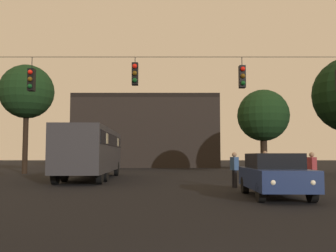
% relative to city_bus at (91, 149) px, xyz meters
% --- Properties ---
extents(ground_plane, '(168.00, 168.00, 0.00)m').
position_rel_city_bus_xyz_m(ground_plane, '(5.53, 5.32, -1.87)').
color(ground_plane, black).
rests_on(ground_plane, ground).
extents(overhead_signal_span, '(20.09, 0.44, 6.55)m').
position_rel_city_bus_xyz_m(overhead_signal_span, '(5.51, -7.43, 1.85)').
color(overhead_signal_span, black).
rests_on(overhead_signal_span, ground).
extents(city_bus, '(2.86, 11.07, 3.00)m').
position_rel_city_bus_xyz_m(city_bus, '(0.00, 0.00, 0.00)').
color(city_bus, '#2D2D33').
rests_on(city_bus, ground).
extents(car_near_right, '(1.91, 4.38, 1.52)m').
position_rel_city_bus_xyz_m(car_near_right, '(8.36, -10.11, -1.07)').
color(car_near_right, navy).
rests_on(car_near_right, ground).
extents(pedestrian_crossing_left, '(0.36, 0.42, 1.59)m').
position_rel_city_bus_xyz_m(pedestrian_crossing_left, '(7.66, -6.14, -0.97)').
color(pedestrian_crossing_left, black).
rests_on(pedestrian_crossing_left, ground).
extents(pedestrian_crossing_center, '(0.33, 0.41, 1.59)m').
position_rel_city_bus_xyz_m(pedestrian_crossing_center, '(10.83, -7.03, -0.97)').
color(pedestrian_crossing_center, black).
rests_on(pedestrian_crossing_center, ground).
extents(pedestrian_crossing_right, '(0.34, 0.42, 1.68)m').
position_rel_city_bus_xyz_m(pedestrian_crossing_right, '(9.76, -3.31, -0.92)').
color(pedestrian_crossing_right, black).
rests_on(pedestrian_crossing_right, ground).
extents(corner_building, '(17.22, 9.93, 8.63)m').
position_rel_city_bus_xyz_m(corner_building, '(2.02, 25.24, 2.45)').
color(corner_building, black).
rests_on(corner_building, ground).
extents(tree_left_silhouette, '(4.30, 4.30, 8.69)m').
position_rel_city_bus_xyz_m(tree_left_silhouette, '(-6.65, 6.92, 4.63)').
color(tree_left_silhouette, black).
rests_on(tree_left_silhouette, ground).
extents(tree_right_far, '(4.01, 4.01, 6.56)m').
position_rel_city_bus_xyz_m(tree_right_far, '(12.06, 6.19, 2.65)').
color(tree_right_far, black).
rests_on(tree_right_far, ground).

